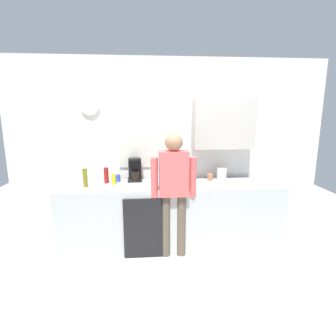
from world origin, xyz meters
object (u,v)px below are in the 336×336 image
at_px(cup_white_mug, 201,183).
at_px(cup_blue_mug, 117,178).
at_px(storage_canister, 222,174).
at_px(bottle_green_wine, 168,174).
at_px(coffee_maker, 135,170).
at_px(dish_soap, 114,179).
at_px(bottle_red_vinegar, 106,175).
at_px(cup_terracotta_mug, 210,177).
at_px(person_at_sink, 174,185).
at_px(bottle_olive_oil, 85,178).

distance_m(cup_white_mug, cup_blue_mug, 1.18).
height_order(cup_blue_mug, storage_canister, storage_canister).
bearing_deg(bottle_green_wine, coffee_maker, 150.52).
height_order(cup_blue_mug, dish_soap, dish_soap).
height_order(cup_white_mug, storage_canister, storage_canister).
xyz_separation_m(bottle_red_vinegar, cup_terracotta_mug, (1.47, 0.04, -0.06)).
distance_m(cup_blue_mug, person_at_sink, 0.90).
height_order(cup_terracotta_mug, cup_blue_mug, cup_blue_mug).
bearing_deg(person_at_sink, bottle_red_vinegar, 161.46).
distance_m(bottle_red_vinegar, cup_blue_mug, 0.17).
bearing_deg(coffee_maker, cup_terracotta_mug, -4.22).
xyz_separation_m(bottle_red_vinegar, cup_white_mug, (1.26, -0.29, -0.06)).
bearing_deg(dish_soap, cup_terracotta_mug, 4.97).
bearing_deg(bottle_red_vinegar, cup_terracotta_mug, 1.43).
distance_m(cup_white_mug, person_at_sink, 0.40).
height_order(bottle_olive_oil, bottle_green_wine, bottle_green_wine).
xyz_separation_m(bottle_red_vinegar, dish_soap, (0.11, -0.08, -0.03)).
relative_size(bottle_green_wine, person_at_sink, 0.19).
bearing_deg(bottle_red_vinegar, bottle_green_wine, -9.44).
height_order(coffee_maker, bottle_green_wine, coffee_maker).
bearing_deg(dish_soap, bottle_olive_oil, -165.43).
bearing_deg(bottle_red_vinegar, person_at_sink, -26.08).
bearing_deg(cup_blue_mug, coffee_maker, 10.22).
distance_m(coffee_maker, storage_canister, 1.26).
bearing_deg(bottle_red_vinegar, cup_white_mug, -13.09).
height_order(cup_white_mug, cup_blue_mug, cup_blue_mug).
distance_m(coffee_maker, person_at_sink, 0.75).
relative_size(bottle_olive_oil, storage_canister, 1.47).
xyz_separation_m(bottle_red_vinegar, person_at_sink, (0.89, -0.44, -0.04)).
xyz_separation_m(dish_soap, person_at_sink, (0.78, -0.35, -0.01)).
xyz_separation_m(coffee_maker, bottle_green_wine, (0.45, -0.26, 0.00)).
bearing_deg(dish_soap, cup_blue_mug, 77.26).
relative_size(bottle_green_wine, cup_white_mug, 3.16).
height_order(coffee_maker, bottle_olive_oil, coffee_maker).
bearing_deg(coffee_maker, bottle_green_wine, -29.48).
height_order(bottle_red_vinegar, storage_canister, bottle_red_vinegar).
bearing_deg(person_at_sink, bottle_olive_oil, 174.56).
bearing_deg(bottle_olive_oil, cup_blue_mug, 32.27).
height_order(bottle_green_wine, cup_blue_mug, bottle_green_wine).
xyz_separation_m(cup_blue_mug, dish_soap, (-0.03, -0.15, 0.03)).
relative_size(bottle_olive_oil, bottle_red_vinegar, 1.14).
height_order(cup_terracotta_mug, dish_soap, dish_soap).
bearing_deg(cup_white_mug, dish_soap, 169.60).
bearing_deg(cup_terracotta_mug, bottle_olive_oil, -173.00).
xyz_separation_m(coffee_maker, dish_soap, (-0.28, -0.20, -0.07)).
height_order(bottle_olive_oil, storage_canister, bottle_olive_oil).
xyz_separation_m(cup_terracotta_mug, storage_canister, (0.18, 0.04, 0.04)).
bearing_deg(bottle_green_wine, dish_soap, 175.44).
height_order(coffee_maker, cup_terracotta_mug, coffee_maker).
bearing_deg(coffee_maker, dish_soap, -144.85).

